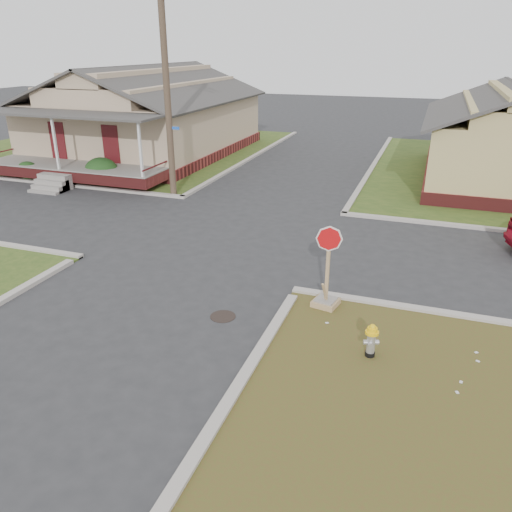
% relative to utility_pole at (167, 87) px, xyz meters
% --- Properties ---
extents(ground, '(120.00, 120.00, 0.00)m').
position_rel_utility_pole_xyz_m(ground, '(4.20, -8.90, -4.66)').
color(ground, '#2A2B2D').
rests_on(ground, ground).
extents(verge_far_left, '(19.00, 19.00, 0.05)m').
position_rel_utility_pole_xyz_m(verge_far_left, '(-8.80, 9.10, -4.64)').
color(verge_far_left, '#304A1A').
rests_on(verge_far_left, ground).
extents(curbs, '(80.00, 40.00, 0.12)m').
position_rel_utility_pole_xyz_m(curbs, '(4.20, -3.90, -4.66)').
color(curbs, '#ABA39A').
rests_on(curbs, ground).
extents(manhole, '(0.64, 0.64, 0.01)m').
position_rel_utility_pole_xyz_m(manhole, '(6.40, -9.40, -4.66)').
color(manhole, black).
rests_on(manhole, ground).
extents(corner_house, '(10.10, 15.50, 5.30)m').
position_rel_utility_pole_xyz_m(corner_house, '(-5.80, 7.78, -2.38)').
color(corner_house, maroon).
rests_on(corner_house, ground).
extents(side_house_yellow, '(7.60, 11.60, 4.70)m').
position_rel_utility_pole_xyz_m(side_house_yellow, '(14.20, 7.60, -2.47)').
color(side_house_yellow, maroon).
rests_on(side_house_yellow, ground).
extents(utility_pole, '(1.80, 0.28, 9.00)m').
position_rel_utility_pole_xyz_m(utility_pole, '(0.00, 0.00, 0.00)').
color(utility_pole, '#3D2D23').
rests_on(utility_pole, ground).
extents(fire_hydrant, '(0.29, 0.29, 0.78)m').
position_rel_utility_pole_xyz_m(fire_hydrant, '(10.11, -9.98, -4.18)').
color(fire_hydrant, black).
rests_on(fire_hydrant, ground).
extents(stop_sign, '(0.62, 0.61, 2.19)m').
position_rel_utility_pole_xyz_m(stop_sign, '(8.71, -8.05, -4.14)').
color(stop_sign, tan).
rests_on(stop_sign, ground).
extents(hedge_left, '(1.28, 1.05, 0.98)m').
position_rel_utility_pole_xyz_m(hedge_left, '(-8.06, -0.10, -4.12)').
color(hedge_left, '#153714').
rests_on(hedge_left, verge_far_left).
extents(hedge_right, '(1.57, 1.28, 1.20)m').
position_rel_utility_pole_xyz_m(hedge_right, '(-4.22, 0.62, -4.01)').
color(hedge_right, '#153714').
rests_on(hedge_right, verge_far_left).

